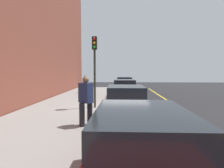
# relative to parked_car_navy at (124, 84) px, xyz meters

# --- Properties ---
(ground_plane) EXTENTS (56.00, 56.00, 0.00)m
(ground_plane) POSITION_rel_parked_car_navy_xyz_m (11.22, -0.14, -0.76)
(ground_plane) COLOR black
(sidewalk) EXTENTS (28.00, 4.60, 0.15)m
(sidewalk) POSITION_rel_parked_car_navy_xyz_m (11.22, -3.44, -0.68)
(sidewalk) COLOR gray
(sidewalk) RESTS_ON ground
(lane_stripe_centre) EXTENTS (28.00, 0.14, 0.01)m
(lane_stripe_centre) POSITION_rel_parked_car_navy_xyz_m (11.22, 3.06, -0.75)
(lane_stripe_centre) COLOR gold
(lane_stripe_centre) RESTS_ON ground
(parked_car_navy) EXTENTS (4.37, 1.90, 1.51)m
(parked_car_navy) POSITION_rel_parked_car_navy_xyz_m (0.00, 0.00, 0.00)
(parked_car_navy) COLOR black
(parked_car_navy) RESTS_ON ground
(parked_car_charcoal) EXTENTS (4.68, 1.99, 1.51)m
(parked_car_charcoal) POSITION_rel_parked_car_navy_xyz_m (6.76, -0.12, 0.00)
(parked_car_charcoal) COLOR black
(parked_car_charcoal) RESTS_ON ground
(parked_car_silver) EXTENTS (4.15, 1.97, 1.51)m
(parked_car_silver) POSITION_rel_parked_car_navy_xyz_m (13.53, -0.16, -0.00)
(parked_car_silver) COLOR black
(parked_car_silver) RESTS_ON ground
(parked_car_red) EXTENTS (4.80, 1.91, 1.51)m
(parked_car_red) POSITION_rel_parked_car_navy_xyz_m (19.04, -0.01, 0.00)
(parked_car_red) COLOR black
(parked_car_red) RESTS_ON ground
(pedestrian_navy_coat) EXTENTS (0.54, 0.58, 1.83)m
(pedestrian_navy_coat) POSITION_rel_parked_car_navy_xyz_m (14.96, -1.68, 0.37)
(pedestrian_navy_coat) COLOR black
(pedestrian_navy_coat) RESTS_ON sidewalk
(pedestrian_grey_coat) EXTENTS (0.49, 0.51, 1.62)m
(pedestrian_grey_coat) POSITION_rel_parked_car_navy_xyz_m (3.84, -3.72, 0.26)
(pedestrian_grey_coat) COLOR black
(pedestrian_grey_coat) RESTS_ON sidewalk
(traffic_light_pole) EXTENTS (0.35, 0.26, 3.92)m
(traffic_light_pole) POSITION_rel_parked_car_navy_xyz_m (11.30, -1.83, 2.07)
(traffic_light_pole) COLOR #2D2D19
(traffic_light_pole) RESTS_ON sidewalk
(rolling_suitcase) EXTENTS (0.34, 0.22, 0.85)m
(rolling_suitcase) POSITION_rel_parked_car_navy_xyz_m (4.33, -3.81, -0.36)
(rolling_suitcase) COLOR black
(rolling_suitcase) RESTS_ON sidewalk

